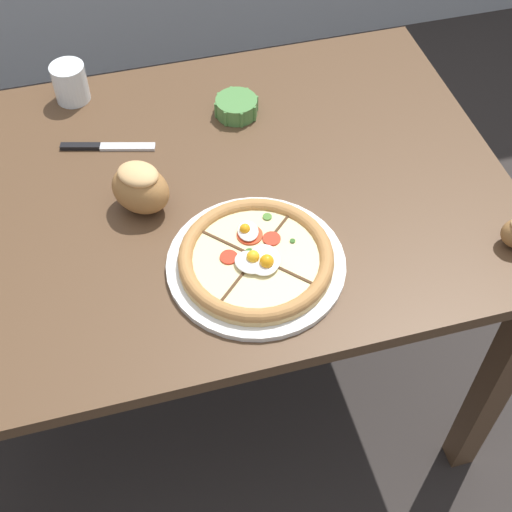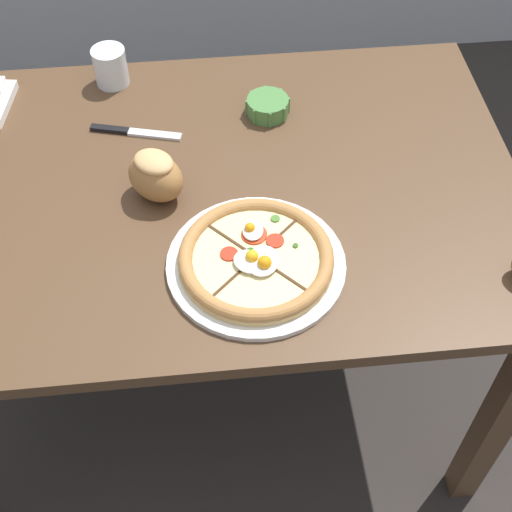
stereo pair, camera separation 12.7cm
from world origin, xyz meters
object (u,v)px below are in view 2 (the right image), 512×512
(dining_table, at_px, (202,222))
(knife_main, at_px, (135,132))
(ramekin_bowl, at_px, (268,106))
(bread_piece_mid, at_px, (156,175))
(water_glass, at_px, (111,68))
(pizza, at_px, (256,260))

(dining_table, distance_m, knife_main, 0.24)
(ramekin_bowl, height_order, bread_piece_mid, bread_piece_mid)
(ramekin_bowl, distance_m, knife_main, 0.29)
(dining_table, height_order, knife_main, knife_main)
(ramekin_bowl, bearing_deg, water_glass, 156.75)
(dining_table, xyz_separation_m, pizza, (0.09, -0.22, 0.13))
(dining_table, bearing_deg, water_glass, 116.55)
(dining_table, xyz_separation_m, water_glass, (-0.18, 0.36, 0.15))
(dining_table, height_order, ramekin_bowl, ramekin_bowl)
(ramekin_bowl, bearing_deg, bread_piece_mid, -137.22)
(dining_table, xyz_separation_m, bread_piece_mid, (-0.08, -0.02, 0.16))
(pizza, relative_size, ramekin_bowl, 3.32)
(water_glass, bearing_deg, pizza, -64.60)
(bread_piece_mid, distance_m, knife_main, 0.20)
(ramekin_bowl, relative_size, water_glass, 1.14)
(bread_piece_mid, distance_m, water_glass, 0.39)
(pizza, distance_m, bread_piece_mid, 0.27)
(pizza, bearing_deg, bread_piece_mid, 131.11)
(pizza, distance_m, water_glass, 0.63)
(pizza, relative_size, knife_main, 1.66)
(knife_main, bearing_deg, pizza, -45.39)
(dining_table, bearing_deg, ramekin_bowl, 51.94)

